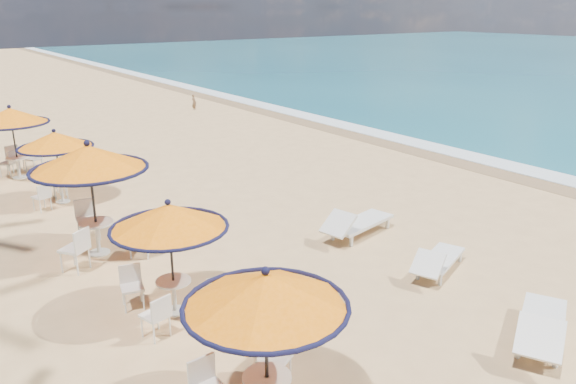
% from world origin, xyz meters
% --- Properties ---
extents(ground, '(160.00, 160.00, 0.00)m').
position_xyz_m(ground, '(0.00, 0.00, 0.00)').
color(ground, tan).
rests_on(ground, ground).
extents(foam_strip, '(1.20, 140.00, 0.04)m').
position_xyz_m(foam_strip, '(9.30, 10.00, 0.00)').
color(foam_strip, white).
rests_on(foam_strip, ground).
extents(wetsand_band, '(1.40, 140.00, 0.02)m').
position_xyz_m(wetsand_band, '(8.40, 10.00, 0.00)').
color(wetsand_band, olive).
rests_on(wetsand_band, ground).
extents(station_0, '(2.20, 2.20, 2.29)m').
position_xyz_m(station_0, '(-4.79, -0.10, 1.75)').
color(station_0, black).
rests_on(station_0, ground).
extents(station_1, '(2.12, 2.12, 2.21)m').
position_xyz_m(station_1, '(-4.63, 3.17, 1.61)').
color(station_1, black).
rests_on(station_1, ground).
extents(station_2, '(2.55, 2.55, 2.66)m').
position_xyz_m(station_2, '(-4.89, 6.59, 1.94)').
color(station_2, black).
rests_on(station_2, ground).
extents(station_3, '(2.07, 2.08, 2.16)m').
position_xyz_m(station_3, '(-4.62, 10.83, 1.58)').
color(station_3, black).
rests_on(station_3, ground).
extents(station_4, '(2.33, 2.33, 2.43)m').
position_xyz_m(station_4, '(-5.05, 14.20, 1.77)').
color(station_4, black).
rests_on(station_4, ground).
extents(lounger_near, '(2.27, 1.61, 0.79)m').
position_xyz_m(lounger_near, '(-0.14, -1.38, 0.37)').
color(lounger_near, silver).
rests_on(lounger_near, ground).
extents(lounger_mid, '(1.96, 1.22, 0.67)m').
position_xyz_m(lounger_mid, '(0.56, 1.39, 0.31)').
color(lounger_mid, silver).
rests_on(lounger_mid, ground).
extents(lounger_far, '(2.28, 1.10, 0.78)m').
position_xyz_m(lounger_far, '(0.53, 3.89, 0.37)').
color(lounger_far, silver).
rests_on(lounger_far, ground).
extents(person, '(0.28, 0.37, 0.92)m').
position_xyz_m(person, '(5.46, 22.32, 0.46)').
color(person, brown).
rests_on(person, ground).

